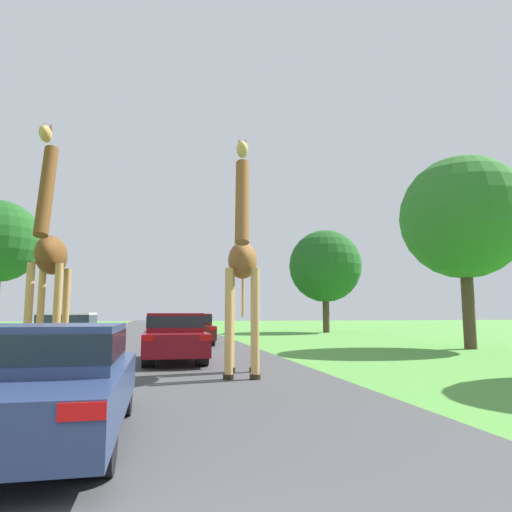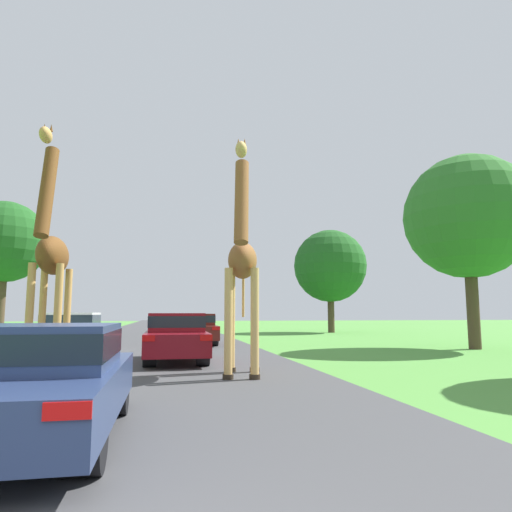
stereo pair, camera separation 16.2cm
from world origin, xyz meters
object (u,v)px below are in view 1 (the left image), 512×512
at_px(tree_left_edge, 463,218).
at_px(car_queue_left, 174,336).
at_px(car_lead_maroon, 39,379).
at_px(car_far_ahead, 67,331).
at_px(car_queue_right, 191,328).
at_px(giraffe_near_road, 242,266).
at_px(giraffe_companion, 50,258).
at_px(tree_mid_field, 325,266).

bearing_deg(tree_left_edge, car_queue_left, -167.98).
xyz_separation_m(car_lead_maroon, car_far_ahead, (-2.02, 12.41, 0.07)).
xyz_separation_m(car_queue_left, car_far_ahead, (-3.72, 4.44, 0.01)).
relative_size(car_queue_right, car_far_ahead, 0.83).
distance_m(giraffe_near_road, tree_left_edge, 11.89).
bearing_deg(giraffe_near_road, car_far_ahead, -46.01).
distance_m(giraffe_near_road, car_far_ahead, 9.46).
bearing_deg(car_far_ahead, car_queue_left, -50.09).
bearing_deg(giraffe_companion, car_far_ahead, -86.31).
distance_m(tree_left_edge, tree_mid_field, 15.29).
xyz_separation_m(car_queue_right, car_queue_left, (-0.96, -7.22, 0.02)).
bearing_deg(giraffe_near_road, car_lead_maroon, 67.18).
relative_size(giraffe_near_road, car_queue_right, 1.28).
relative_size(car_queue_left, car_far_ahead, 0.85).
bearing_deg(tree_mid_field, tree_left_edge, -89.35).
bearing_deg(car_queue_right, car_far_ahead, -149.35).
distance_m(giraffe_companion, car_queue_left, 4.28).
height_order(car_far_ahead, tree_left_edge, tree_left_edge).
height_order(car_lead_maroon, car_queue_left, car_queue_left).
height_order(car_lead_maroon, car_far_ahead, car_far_ahead).
bearing_deg(giraffe_near_road, car_queue_left, -56.77).
xyz_separation_m(car_far_ahead, tree_left_edge, (15.14, -2.01, 4.45)).
distance_m(giraffe_companion, car_far_ahead, 7.28).
distance_m(car_queue_right, tree_left_edge, 12.34).
height_order(giraffe_companion, car_lead_maroon, giraffe_companion).
relative_size(car_lead_maroon, car_far_ahead, 0.84).
bearing_deg(giraffe_companion, car_queue_left, -141.73).
relative_size(giraffe_near_road, car_far_ahead, 1.07).
xyz_separation_m(car_queue_right, car_far_ahead, (-4.68, -2.77, 0.03)).
bearing_deg(tree_left_edge, car_far_ahead, 172.42).
distance_m(giraffe_companion, car_lead_maroon, 5.89).
height_order(giraffe_near_road, giraffe_companion, giraffe_companion).
distance_m(car_queue_left, car_far_ahead, 5.79).
xyz_separation_m(car_queue_right, tree_left_edge, (10.46, -4.78, 4.47)).
bearing_deg(giraffe_companion, car_queue_right, -114.64).
bearing_deg(tree_mid_field, car_lead_maroon, -116.74).
xyz_separation_m(giraffe_near_road, car_queue_right, (-0.42, 10.55, -1.73)).
relative_size(car_queue_left, tree_left_edge, 0.52).
relative_size(giraffe_companion, car_queue_left, 1.33).
bearing_deg(tree_left_edge, car_queue_right, 155.42).
bearing_deg(car_queue_right, car_lead_maroon, -99.92).
bearing_deg(car_lead_maroon, tree_left_edge, 38.42).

